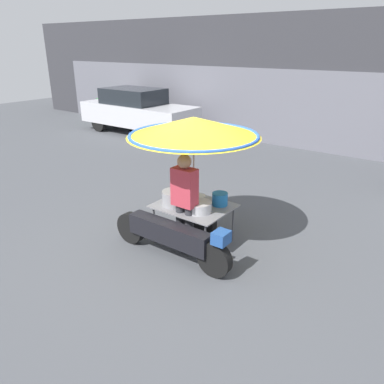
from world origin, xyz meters
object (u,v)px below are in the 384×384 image
Objects in this scene: parked_car at (137,110)px; vendor_person at (185,199)px; vendor_motorcycle_cart at (191,147)px; potted_plant at (101,107)px.

vendor_person is at bearing -41.26° from parked_car.
vendor_motorcycle_cart is 8.74m from parked_car.
vendor_person is 11.84m from potted_plant.
parked_car reaches higher than potted_plant.
vendor_motorcycle_cart is 2.26× the size of potted_plant.
parked_car is at bearing 138.74° from vendor_person.
vendor_motorcycle_cart reaches higher than parked_car.
potted_plant is (-9.68, 6.47, -1.10)m from vendor_motorcycle_cart.
vendor_person reaches higher than potted_plant.
vendor_person is at bearing -34.65° from potted_plant.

